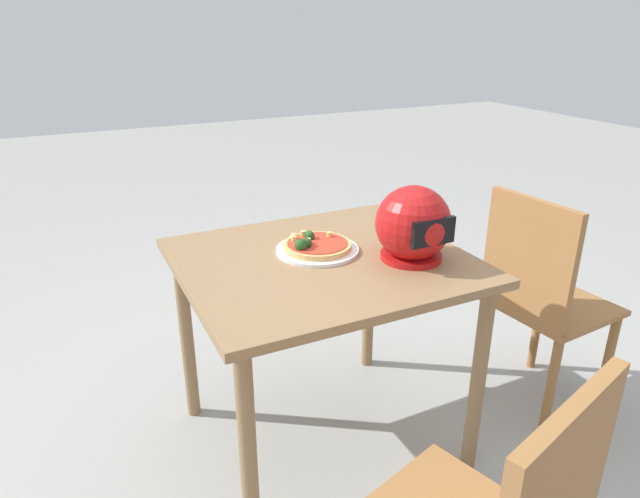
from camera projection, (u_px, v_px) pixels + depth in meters
ground_plane at (322, 437)px, 2.13m from camera, size 14.00×14.00×0.00m
dining_table at (323, 286)px, 1.89m from camera, size 0.92×0.83×0.74m
pizza_plate at (317, 250)px, 1.90m from camera, size 0.28×0.28×0.01m
pizza at (315, 245)px, 1.89m from camera, size 0.23×0.23×0.06m
motorcycle_helmet at (413, 225)px, 1.80m from camera, size 0.25×0.25×0.25m
chair_side at (539, 295)px, 2.12m from camera, size 0.43×0.43×0.90m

